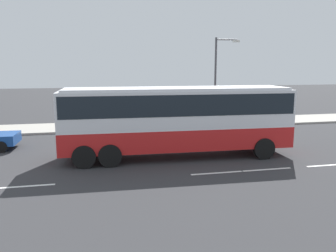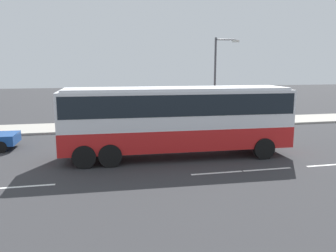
% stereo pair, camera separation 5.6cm
% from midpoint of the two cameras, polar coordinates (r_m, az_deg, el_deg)
% --- Properties ---
extents(ground_plane, '(120.00, 120.00, 0.00)m').
position_cam_midpoint_polar(ground_plane, '(18.06, -1.59, -5.18)').
color(ground_plane, '#333335').
extents(sidewalk_curb, '(80.00, 4.00, 0.15)m').
position_cam_midpoint_polar(sidewalk_curb, '(27.23, -5.40, 0.12)').
color(sidewalk_curb, '#A8A399').
rests_on(sidewalk_curb, ground_plane).
extents(lane_centreline, '(40.38, 0.16, 0.01)m').
position_cam_midpoint_polar(lane_centreline, '(15.04, 0.87, -8.31)').
color(lane_centreline, white).
rests_on(lane_centreline, ground_plane).
extents(coach_bus, '(11.86, 3.10, 3.64)m').
position_cam_midpoint_polar(coach_bus, '(17.66, 1.44, 1.93)').
color(coach_bus, red).
rests_on(coach_bus, ground_plane).
extents(pedestrian_near_curb, '(0.32, 0.32, 1.55)m').
position_cam_midpoint_polar(pedestrian_near_curb, '(26.49, 2.50, 1.98)').
color(pedestrian_near_curb, black).
rests_on(pedestrian_near_curb, sidewalk_curb).
extents(street_lamp, '(1.96, 0.24, 6.69)m').
position_cam_midpoint_polar(street_lamp, '(27.03, 8.20, 8.43)').
color(street_lamp, '#47474C').
rests_on(street_lamp, sidewalk_curb).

